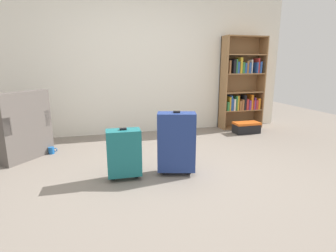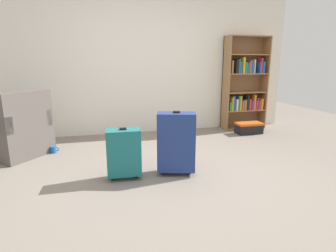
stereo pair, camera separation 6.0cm
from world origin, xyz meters
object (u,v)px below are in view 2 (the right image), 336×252
(bookshelf, at_px, (244,85))
(suitcase_navy_blue, at_px, (176,142))
(mug, at_px, (54,150))
(storage_box, at_px, (249,128))
(armchair, at_px, (18,133))
(suitcase_teal, at_px, (124,152))

(bookshelf, xyz_separation_m, suitcase_navy_blue, (-1.89, -1.87, -0.46))
(mug, height_order, storage_box, storage_box)
(storage_box, distance_m, suitcase_navy_blue, 2.30)
(armchair, bearing_deg, suitcase_navy_blue, -30.97)
(bookshelf, relative_size, suitcase_navy_blue, 2.36)
(armchair, distance_m, suitcase_navy_blue, 2.25)
(mug, bearing_deg, bookshelf, 12.20)
(suitcase_navy_blue, bearing_deg, armchair, 149.03)
(suitcase_teal, bearing_deg, storage_box, 30.68)
(armchair, bearing_deg, mug, -1.83)
(suitcase_teal, bearing_deg, bookshelf, 36.80)
(mug, bearing_deg, suitcase_navy_blue, -37.45)
(suitcase_teal, xyz_separation_m, suitcase_navy_blue, (0.59, -0.02, 0.08))
(mug, bearing_deg, storage_box, 5.01)
(storage_box, bearing_deg, armchair, -175.79)
(suitcase_teal, bearing_deg, armchair, 139.67)
(bookshelf, bearing_deg, storage_box, -102.76)
(armchair, relative_size, suitcase_teal, 1.71)
(mug, height_order, suitcase_navy_blue, suitcase_navy_blue)
(suitcase_navy_blue, bearing_deg, bookshelf, 44.81)
(storage_box, bearing_deg, bookshelf, 77.24)
(armchair, bearing_deg, bookshelf, 10.64)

